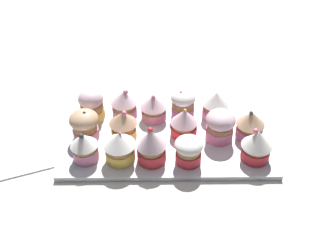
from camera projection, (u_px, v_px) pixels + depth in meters
ground_plane at (168, 145)px, 86.74cm from camera, size 180.00×180.00×3.00cm
baking_tray at (168, 138)px, 85.39cm from camera, size 45.68×24.61×1.20cm
cupcake_0 at (84, 146)px, 77.45cm from camera, size 5.66×5.66×6.97cm
cupcake_1 at (119, 146)px, 77.24cm from camera, size 6.74×6.74×7.14cm
cupcake_2 at (151, 145)px, 76.81cm from camera, size 6.16×6.16×8.33cm
cupcake_3 at (189, 150)px, 77.10cm from camera, size 5.85×5.85×6.01cm
cupcake_4 at (257, 145)px, 77.44cm from camera, size 6.40×6.40×7.43cm
cupcake_5 at (84, 125)px, 82.38cm from camera, size 6.32×6.32×7.09cm
cupcake_6 at (123, 125)px, 82.49cm from camera, size 6.12×6.12×7.13cm
cupcake_7 at (184, 122)px, 83.46cm from camera, size 5.97×5.97×6.93cm
cupcake_8 at (220, 125)px, 82.21cm from camera, size 6.41×6.41×7.19cm
cupcake_9 at (250, 123)px, 83.07cm from camera, size 6.23×6.23×6.93cm
cupcake_10 at (91, 104)px, 87.87cm from camera, size 5.67×5.67×7.48cm
cupcake_11 at (124, 104)px, 88.37cm from camera, size 6.10×6.10×7.18cm
cupcake_12 at (154, 106)px, 87.96cm from camera, size 6.39×6.39×6.64cm
cupcake_13 at (183, 104)px, 88.55cm from camera, size 5.64×5.64×6.99cm
cupcake_14 at (216, 105)px, 88.04cm from camera, size 6.35×6.35×6.94cm
napkin at (25, 155)px, 81.77cm from camera, size 14.28×14.74×0.60cm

